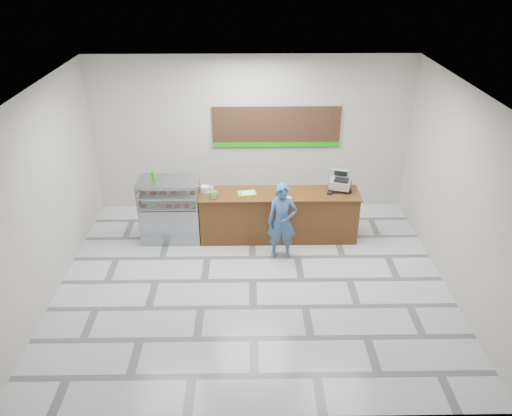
{
  "coord_description": "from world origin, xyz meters",
  "views": [
    {
      "loc": [
        -0.06,
        -7.48,
        5.48
      ],
      "look_at": [
        0.07,
        0.9,
        1.04
      ],
      "focal_mm": 35.0,
      "sensor_mm": 36.0,
      "label": 1
    }
  ],
  "objects_px": {
    "sales_counter": "(279,215)",
    "customer": "(282,222)",
    "display_case": "(170,209)",
    "serving_tray": "(247,193)",
    "cash_register": "(340,183)"
  },
  "relations": [
    {
      "from": "display_case",
      "to": "serving_tray",
      "type": "relative_size",
      "value": 3.27
    },
    {
      "from": "sales_counter",
      "to": "customer",
      "type": "height_order",
      "value": "customer"
    },
    {
      "from": "serving_tray",
      "to": "customer",
      "type": "height_order",
      "value": "customer"
    },
    {
      "from": "sales_counter",
      "to": "display_case",
      "type": "relative_size",
      "value": 2.45
    },
    {
      "from": "serving_tray",
      "to": "customer",
      "type": "relative_size",
      "value": 0.26
    },
    {
      "from": "display_case",
      "to": "cash_register",
      "type": "relative_size",
      "value": 2.48
    },
    {
      "from": "sales_counter",
      "to": "display_case",
      "type": "bearing_deg",
      "value": -179.99
    },
    {
      "from": "sales_counter",
      "to": "serving_tray",
      "type": "height_order",
      "value": "serving_tray"
    },
    {
      "from": "sales_counter",
      "to": "cash_register",
      "type": "bearing_deg",
      "value": 7.44
    },
    {
      "from": "cash_register",
      "to": "serving_tray",
      "type": "xyz_separation_m",
      "value": [
        -1.91,
        -0.18,
        -0.13
      ]
    },
    {
      "from": "serving_tray",
      "to": "sales_counter",
      "type": "bearing_deg",
      "value": -7.58
    },
    {
      "from": "display_case",
      "to": "serving_tray",
      "type": "bearing_deg",
      "value": -0.57
    },
    {
      "from": "display_case",
      "to": "serving_tray",
      "type": "height_order",
      "value": "display_case"
    },
    {
      "from": "sales_counter",
      "to": "display_case",
      "type": "xyz_separation_m",
      "value": [
        -2.22,
        -0.0,
        0.16
      ]
    },
    {
      "from": "customer",
      "to": "serving_tray",
      "type": "bearing_deg",
      "value": 137.25
    }
  ]
}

